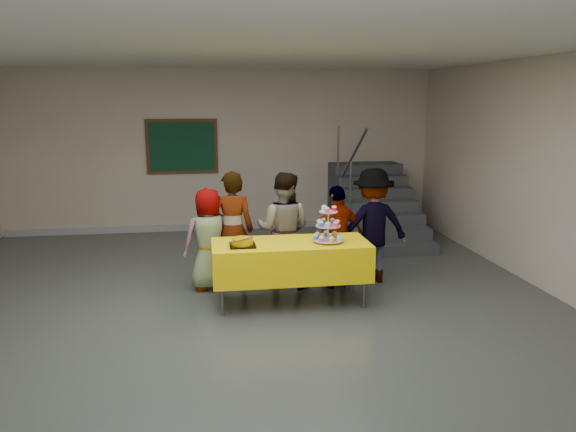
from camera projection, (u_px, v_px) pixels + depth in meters
The scene contains 11 objects.
room_shell at pixel (238, 132), 5.53m from camera, with size 10.00×10.04×3.02m.
bake_table at pixel (291, 259), 6.77m from camera, with size 1.88×0.78×0.77m.
cupcake_stand at pixel (328, 228), 6.70m from camera, with size 0.38×0.38×0.44m.
bear_cake at pixel (242, 241), 6.54m from camera, with size 0.32×0.36×0.12m.
schoolchild_a at pixel (209, 239), 7.30m from camera, with size 0.65×0.42×1.34m, color slate.
schoolchild_b at pixel (232, 230), 7.31m from camera, with size 0.57×0.37×1.55m, color slate.
schoolchild_c at pixel (283, 230), 7.40m from camera, with size 0.74×0.58×1.53m, color slate.
schoolchild_d at pixel (338, 237), 7.36m from camera, with size 0.80×0.33×1.36m, color slate.
schoolchild_e at pixel (372, 226), 7.57m from camera, with size 1.00×0.58×1.56m, color slate.
staircase at pixel (373, 209), 10.24m from camera, with size 1.30×2.40×2.04m.
noticeboard at pixel (182, 146), 10.31m from camera, with size 1.30×0.05×1.00m.
Camera 1 is at (-0.37, -5.57, 2.45)m, focal length 35.00 mm.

